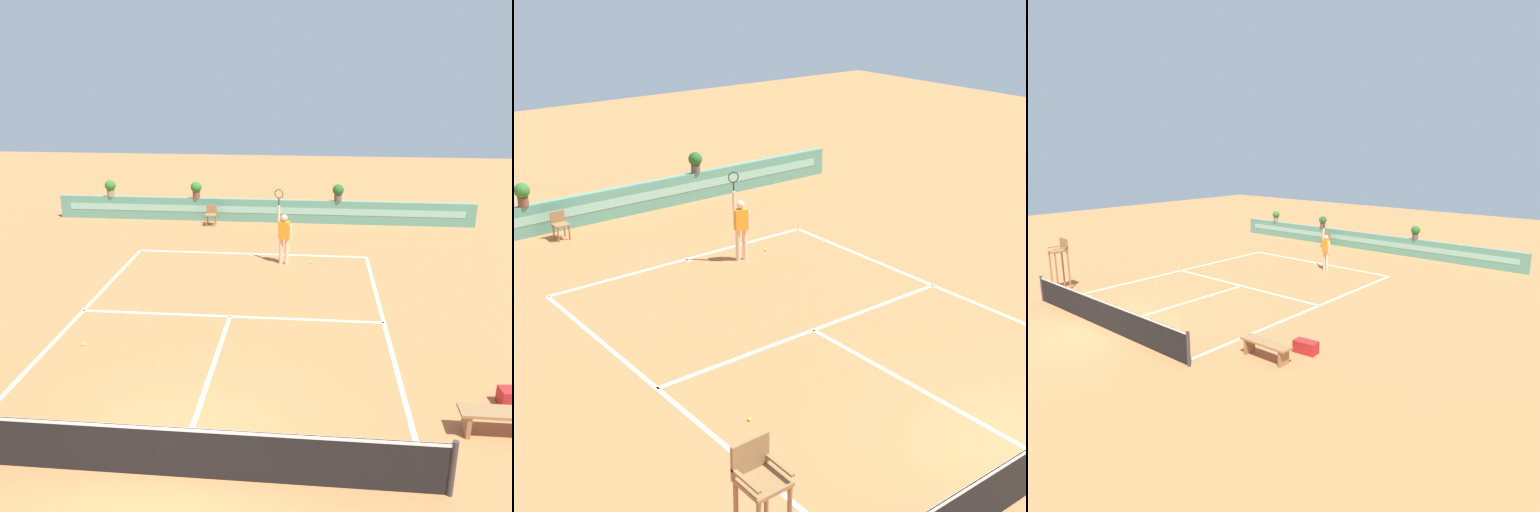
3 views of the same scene
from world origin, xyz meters
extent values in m
plane|color=#C66B3D|center=(0.00, 6.00, 0.00)|extent=(60.00, 60.00, 0.00)
cube|color=white|center=(0.00, 11.89, 0.00)|extent=(8.22, 0.10, 0.01)
cube|color=white|center=(0.00, 6.40, 0.00)|extent=(8.22, 0.10, 0.01)
cube|color=white|center=(0.00, 3.20, 0.00)|extent=(0.10, 6.40, 0.01)
cube|color=white|center=(-4.11, 5.95, 0.00)|extent=(0.10, 11.89, 0.01)
cube|color=white|center=(4.11, 5.95, 0.00)|extent=(0.10, 11.89, 0.01)
cube|color=white|center=(0.00, 11.79, 0.00)|extent=(0.10, 0.20, 0.01)
cube|color=#4C8E7A|center=(0.00, 16.39, 0.50)|extent=(18.00, 0.20, 1.00)
cube|color=#7ABCA8|center=(0.00, 16.29, 0.55)|extent=(17.10, 0.01, 0.28)
cube|color=olive|center=(-5.42, 1.20, 1.63)|extent=(0.60, 0.60, 0.06)
cube|color=olive|center=(-5.42, 1.47, 1.90)|extent=(0.60, 0.06, 0.48)
cube|color=olive|center=(-5.69, 1.20, 1.78)|extent=(0.06, 0.60, 0.04)
cube|color=olive|center=(-5.15, 1.20, 1.78)|extent=(0.06, 0.60, 0.04)
cylinder|color=olive|center=(-2.28, 15.41, 0.23)|extent=(0.05, 0.05, 0.45)
cylinder|color=olive|center=(-1.93, 15.41, 0.23)|extent=(0.05, 0.05, 0.45)
cylinder|color=olive|center=(-2.28, 15.77, 0.23)|extent=(0.05, 0.05, 0.45)
cylinder|color=olive|center=(-1.93, 15.77, 0.23)|extent=(0.05, 0.05, 0.45)
cube|color=olive|center=(-2.11, 15.59, 0.47)|extent=(0.44, 0.44, 0.04)
cube|color=olive|center=(-2.11, 15.79, 0.67)|extent=(0.44, 0.04, 0.36)
cylinder|color=beige|center=(1.32, 10.89, 0.45)|extent=(0.14, 0.14, 0.90)
cylinder|color=beige|center=(1.13, 10.94, 0.45)|extent=(0.14, 0.14, 0.90)
cube|color=orange|center=(1.22, 10.92, 1.20)|extent=(0.40, 0.30, 0.60)
sphere|color=beige|center=(1.22, 10.92, 1.63)|extent=(0.22, 0.22, 0.22)
cylinder|color=beige|center=(1.03, 10.97, 1.75)|extent=(0.09, 0.09, 0.55)
cylinder|color=black|center=(1.03, 10.97, 2.17)|extent=(0.04, 0.04, 0.24)
torus|color=#262626|center=(1.03, 10.97, 2.43)|extent=(0.31, 0.11, 0.31)
cylinder|color=beige|center=(1.44, 10.86, 1.15)|extent=(0.09, 0.09, 0.50)
sphere|color=#CCE033|center=(-3.32, 4.37, 0.03)|extent=(0.07, 0.07, 0.07)
sphere|color=#CCE033|center=(2.17, 11.03, 0.03)|extent=(0.07, 0.07, 0.07)
cylinder|color=#514C47|center=(3.23, 16.39, 1.14)|extent=(0.32, 0.32, 0.28)
sphere|color=#235B23|center=(3.23, 16.39, 1.48)|extent=(0.48, 0.48, 0.48)
cylinder|color=brown|center=(-2.87, 16.39, 1.14)|extent=(0.32, 0.32, 0.28)
sphere|color=#2D6B28|center=(-2.87, 16.39, 1.48)|extent=(0.48, 0.48, 0.48)
camera|label=1|loc=(2.08, -7.66, 6.44)|focal=40.15mm
camera|label=2|loc=(-10.29, -5.24, 8.03)|focal=53.14mm
camera|label=3|loc=(14.03, -7.46, 5.74)|focal=33.38mm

